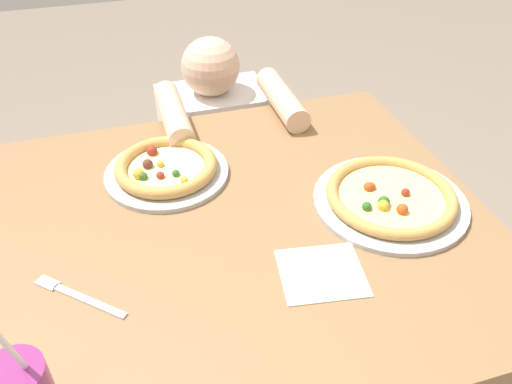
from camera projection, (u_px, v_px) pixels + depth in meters
dining_table at (236, 260)px, 1.18m from camera, size 1.10×0.95×0.75m
pizza_near at (390, 198)px, 1.15m from camera, size 0.34×0.34×0.04m
pizza_far at (166, 168)px, 1.24m from camera, size 0.30×0.30×0.04m
paper_napkin at (322, 273)px, 1.00m from camera, size 0.18×0.17×0.00m
fork at (76, 295)px, 0.95m from camera, size 0.16×0.15×0.00m
diner_seated at (217, 169)px, 1.84m from camera, size 0.38×0.51×0.90m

